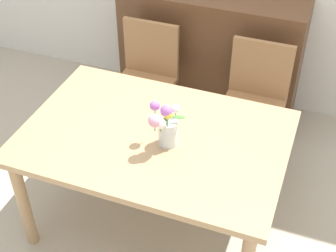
# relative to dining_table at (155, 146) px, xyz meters

# --- Properties ---
(ground_plane) EXTENTS (12.00, 12.00, 0.00)m
(ground_plane) POSITION_rel_dining_table_xyz_m (0.00, 0.00, -0.64)
(ground_plane) COLOR #B7AD99
(dining_table) EXTENTS (1.48, 1.01, 0.73)m
(dining_table) POSITION_rel_dining_table_xyz_m (0.00, 0.00, 0.00)
(dining_table) COLOR tan
(dining_table) RESTS_ON ground_plane
(chair_left) EXTENTS (0.42, 0.42, 0.90)m
(chair_left) POSITION_rel_dining_table_xyz_m (-0.41, 0.85, -0.12)
(chair_left) COLOR #9E7047
(chair_left) RESTS_ON ground_plane
(chair_right) EXTENTS (0.42, 0.42, 0.90)m
(chair_right) POSITION_rel_dining_table_xyz_m (0.41, 0.85, -0.12)
(chair_right) COLOR #9E7047
(chair_right) RESTS_ON ground_plane
(dresser) EXTENTS (1.40, 0.47, 1.00)m
(dresser) POSITION_rel_dining_table_xyz_m (-0.05, 1.33, -0.14)
(dresser) COLOR brown
(dresser) RESTS_ON ground_plane
(flower_vase) EXTENTS (0.20, 0.21, 0.28)m
(flower_vase) POSITION_rel_dining_table_xyz_m (0.09, -0.06, 0.22)
(flower_vase) COLOR silver
(flower_vase) RESTS_ON dining_table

